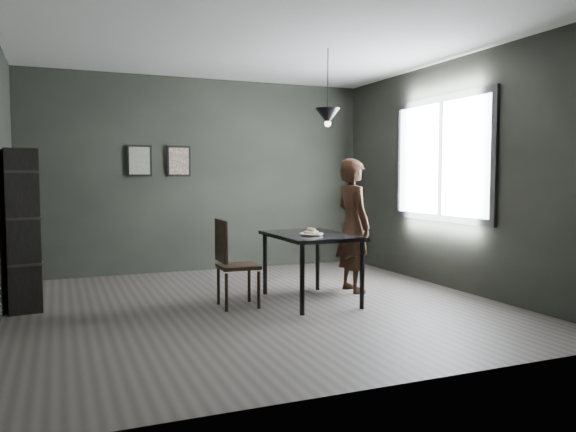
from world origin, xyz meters
name	(u,v)px	position (x,y,z in m)	size (l,w,h in m)	color
ground	(260,306)	(0.00, 0.00, 0.00)	(5.00, 5.00, 0.00)	#35302E
back_wall	(202,175)	(0.00, 2.50, 1.40)	(5.00, 0.10, 2.80)	black
ceiling	(259,39)	(0.00, 0.00, 2.80)	(5.00, 5.00, 0.02)	silver
window_assembly	(441,159)	(2.47, 0.20, 1.60)	(0.04, 1.96, 1.56)	white
cafe_table	(311,241)	(0.60, 0.00, 0.67)	(0.80, 1.20, 0.75)	black
white_plate	(311,235)	(0.54, -0.14, 0.76)	(0.23, 0.23, 0.01)	white
donut_pile	(311,232)	(0.54, -0.14, 0.79)	(0.16, 0.17, 0.07)	beige
woman	(353,225)	(1.30, 0.30, 0.80)	(0.58, 0.38, 1.59)	black
wood_chair	(230,257)	(-0.30, 0.06, 0.53)	(0.41, 0.41, 0.93)	black
shelf_unit	(22,230)	(-2.32, 0.78, 0.83)	(0.31, 0.55, 1.66)	black
pendant_lamp	(328,116)	(0.85, 0.10, 2.05)	(0.28, 0.28, 0.86)	black
framed_print_left	(139,161)	(-0.90, 2.47, 1.60)	(0.34, 0.04, 0.44)	black
framed_print_right	(179,161)	(-0.35, 2.47, 1.60)	(0.34, 0.04, 0.44)	black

